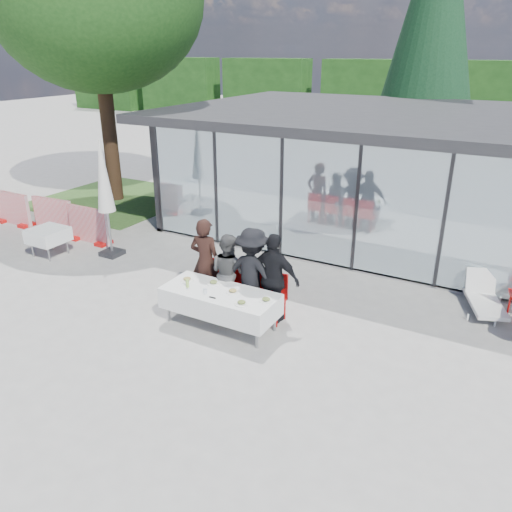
{
  "coord_description": "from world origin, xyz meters",
  "views": [
    {
      "loc": [
        4.35,
        -6.83,
        5.02
      ],
      "look_at": [
        -0.09,
        1.2,
        1.2
      ],
      "focal_mm": 35.0,
      "sensor_mm": 36.0,
      "label": 1
    }
  ],
  "objects_px": {
    "diner_b": "(228,272)",
    "plate_d": "(266,300)",
    "diner_chair_a": "(208,278)",
    "construction_barriers": "(15,210)",
    "diner_d": "(274,279)",
    "lounger": "(484,297)",
    "dining_table": "(220,301)",
    "diner_c": "(252,273)",
    "plate_c": "(233,291)",
    "folded_eyeglasses": "(212,298)",
    "juice_bottle": "(187,283)",
    "diner_a": "(205,262)",
    "spare_table_left": "(48,235)",
    "conifer_tree": "(434,19)",
    "diner_chair_c": "(254,290)",
    "plate_a": "(187,279)",
    "market_umbrella": "(104,183)",
    "plate_extra": "(242,303)",
    "diner_chair_b": "(230,284)",
    "diner_chair_d": "(275,295)",
    "plate_b": "(214,283)"
  },
  "relations": [
    {
      "from": "plate_d",
      "to": "construction_barriers",
      "type": "height_order",
      "value": "construction_barriers"
    },
    {
      "from": "diner_a",
      "to": "diner_chair_c",
      "type": "distance_m",
      "value": 1.19
    },
    {
      "from": "plate_b",
      "to": "plate_c",
      "type": "xyz_separation_m",
      "value": [
        0.53,
        -0.14,
        0.0
      ]
    },
    {
      "from": "spare_table_left",
      "to": "market_umbrella",
      "type": "height_order",
      "value": "market_umbrella"
    },
    {
      "from": "diner_chair_a",
      "to": "folded_eyeglasses",
      "type": "height_order",
      "value": "diner_chair_a"
    },
    {
      "from": "plate_d",
      "to": "juice_bottle",
      "type": "bearing_deg",
      "value": -171.98
    },
    {
      "from": "diner_b",
      "to": "plate_d",
      "type": "height_order",
      "value": "diner_b"
    },
    {
      "from": "diner_c",
      "to": "market_umbrella",
      "type": "xyz_separation_m",
      "value": [
        -4.79,
        0.98,
        1.0
      ]
    },
    {
      "from": "diner_chair_b",
      "to": "diner_c",
      "type": "relative_size",
      "value": 0.53
    },
    {
      "from": "diner_b",
      "to": "dining_table",
      "type": "bearing_deg",
      "value": 123.12
    },
    {
      "from": "plate_a",
      "to": "diner_a",
      "type": "bearing_deg",
      "value": 86.51
    },
    {
      "from": "diner_chair_a",
      "to": "diner_d",
      "type": "xyz_separation_m",
      "value": [
        1.6,
        -0.05,
        0.37
      ]
    },
    {
      "from": "plate_extra",
      "to": "market_umbrella",
      "type": "bearing_deg",
      "value": 159.31
    },
    {
      "from": "diner_c",
      "to": "plate_extra",
      "type": "height_order",
      "value": "diner_c"
    },
    {
      "from": "diner_c",
      "to": "lounger",
      "type": "height_order",
      "value": "diner_c"
    },
    {
      "from": "diner_chair_d",
      "to": "juice_bottle",
      "type": "xyz_separation_m",
      "value": [
        -1.45,
        -0.9,
        0.29
      ]
    },
    {
      "from": "diner_d",
      "to": "plate_c",
      "type": "xyz_separation_m",
      "value": [
        -0.56,
        -0.61,
        -0.14
      ]
    },
    {
      "from": "diner_d",
      "to": "spare_table_left",
      "type": "distance_m",
      "value": 6.68
    },
    {
      "from": "dining_table",
      "to": "diner_chair_a",
      "type": "height_order",
      "value": "diner_chair_a"
    },
    {
      "from": "diner_c",
      "to": "market_umbrella",
      "type": "bearing_deg",
      "value": -8.57
    },
    {
      "from": "diner_chair_a",
      "to": "plate_c",
      "type": "relative_size",
      "value": 3.7
    },
    {
      "from": "construction_barriers",
      "to": "spare_table_left",
      "type": "bearing_deg",
      "value": -22.98
    },
    {
      "from": "diner_c",
      "to": "diner_chair_c",
      "type": "distance_m",
      "value": 0.39
    },
    {
      "from": "diner_d",
      "to": "diner_chair_c",
      "type": "bearing_deg",
      "value": -6.14
    },
    {
      "from": "plate_c",
      "to": "lounger",
      "type": "height_order",
      "value": "plate_c"
    },
    {
      "from": "diner_b",
      "to": "plate_c",
      "type": "xyz_separation_m",
      "value": [
        0.48,
        -0.61,
        -0.04
      ]
    },
    {
      "from": "diner_a",
      "to": "diner_c",
      "type": "xyz_separation_m",
      "value": [
        1.12,
        0.0,
        -0.01
      ]
    },
    {
      "from": "diner_chair_b",
      "to": "diner_chair_c",
      "type": "distance_m",
      "value": 0.57
    },
    {
      "from": "conifer_tree",
      "to": "diner_a",
      "type": "bearing_deg",
      "value": -97.89
    },
    {
      "from": "diner_b",
      "to": "construction_barriers",
      "type": "relative_size",
      "value": 0.21
    },
    {
      "from": "market_umbrella",
      "to": "diner_chair_b",
      "type": "bearing_deg",
      "value": -12.38
    },
    {
      "from": "diner_d",
      "to": "lounger",
      "type": "bearing_deg",
      "value": -144.16
    },
    {
      "from": "diner_d",
      "to": "lounger",
      "type": "relative_size",
      "value": 1.25
    },
    {
      "from": "plate_d",
      "to": "plate_b",
      "type": "bearing_deg",
      "value": 173.33
    },
    {
      "from": "diner_b",
      "to": "plate_extra",
      "type": "relative_size",
      "value": 6.23
    },
    {
      "from": "conifer_tree",
      "to": "diner_chair_c",
      "type": "bearing_deg",
      "value": -92.62
    },
    {
      "from": "diner_chair_c",
      "to": "diner_chair_a",
      "type": "bearing_deg",
      "value": 180.0
    },
    {
      "from": "dining_table",
      "to": "folded_eyeglasses",
      "type": "bearing_deg",
      "value": -84.75
    },
    {
      "from": "diner_chair_c",
      "to": "plate_c",
      "type": "relative_size",
      "value": 3.7
    },
    {
      "from": "diner_chair_a",
      "to": "construction_barriers",
      "type": "distance_m",
      "value": 8.24
    },
    {
      "from": "diner_d",
      "to": "plate_extra",
      "type": "bearing_deg",
      "value": 79.59
    },
    {
      "from": "diner_chair_b",
      "to": "diner_d",
      "type": "xyz_separation_m",
      "value": [
        1.04,
        -0.05,
        0.37
      ]
    },
    {
      "from": "juice_bottle",
      "to": "market_umbrella",
      "type": "xyz_separation_m",
      "value": [
        -3.82,
        1.83,
        1.1
      ]
    },
    {
      "from": "diner_a",
      "to": "spare_table_left",
      "type": "relative_size",
      "value": 2.18
    },
    {
      "from": "diner_chair_a",
      "to": "juice_bottle",
      "type": "bearing_deg",
      "value": -80.58
    },
    {
      "from": "diner_a",
      "to": "conifer_tree",
      "type": "distance_m",
      "value": 13.14
    },
    {
      "from": "conifer_tree",
      "to": "spare_table_left",
      "type": "bearing_deg",
      "value": -119.66
    },
    {
      "from": "diner_b",
      "to": "diner_d",
      "type": "relative_size",
      "value": 0.9
    },
    {
      "from": "diner_c",
      "to": "plate_c",
      "type": "bearing_deg",
      "value": 85.34
    },
    {
      "from": "diner_chair_a",
      "to": "lounger",
      "type": "relative_size",
      "value": 0.67
    }
  ]
}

